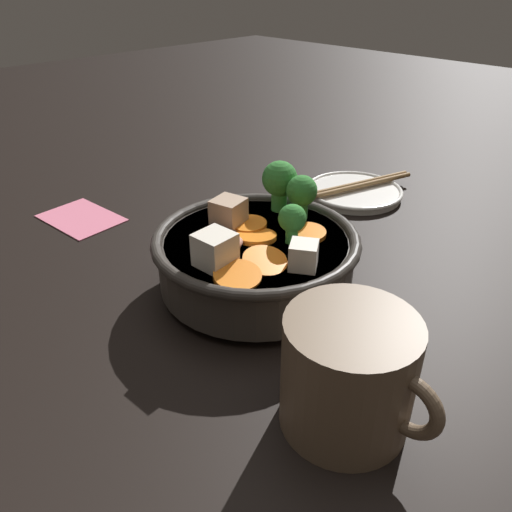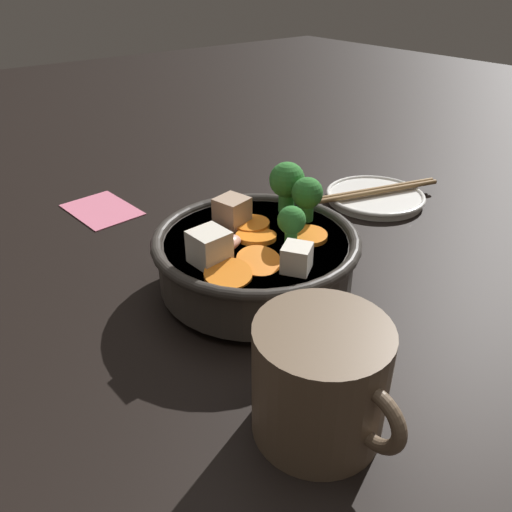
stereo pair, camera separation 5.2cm
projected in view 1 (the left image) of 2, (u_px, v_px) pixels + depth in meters
ground_plane at (256, 288)px, 0.54m from camera, size 3.00×3.00×0.00m
stirfry_bowl at (257, 253)px, 0.52m from camera, size 0.21×0.21×0.12m
side_saucer at (354, 192)px, 0.74m from camera, size 0.14×0.14×0.01m
dark_mug at (349, 375)px, 0.36m from camera, size 0.12×0.10×0.09m
napkin at (81, 218)px, 0.68m from camera, size 0.12×0.09×0.00m
chopsticks_pair at (355, 186)px, 0.74m from camera, size 0.07×0.20×0.01m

